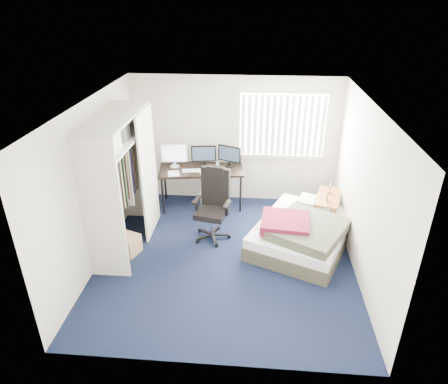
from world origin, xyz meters
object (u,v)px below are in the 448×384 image
office_chair (213,211)px  nightstand (328,200)px  bed (302,232)px  desk (201,167)px

office_chair → nightstand: office_chair is taller
nightstand → bed: bearing=-123.7°
desk → bed: bearing=-35.2°
desk → nightstand: (2.37, -0.55, -0.32)m
bed → office_chair: bearing=172.9°
desk → nightstand: bearing=-13.1°
nightstand → desk: bearing=166.9°
office_chair → desk: bearing=107.4°
office_chair → bed: office_chair is taller
nightstand → bed: (-0.51, -0.76, -0.23)m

